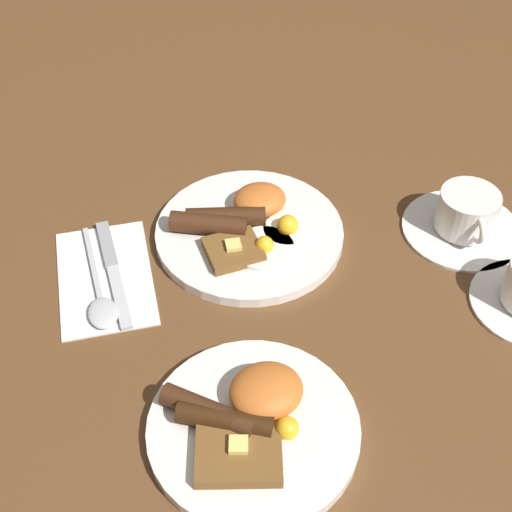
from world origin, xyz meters
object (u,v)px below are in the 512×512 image
(teacup_near, at_px, (466,217))
(breakfast_plate_near, at_px, (248,229))
(breakfast_plate_far, at_px, (252,423))
(knife, at_px, (112,266))
(spoon, at_px, (101,302))

(teacup_near, bearing_deg, breakfast_plate_near, -15.26)
(breakfast_plate_near, relative_size, breakfast_plate_far, 1.12)
(breakfast_plate_far, bearing_deg, knife, -69.89)
(teacup_near, bearing_deg, breakfast_plate_far, 29.88)
(breakfast_plate_far, relative_size, teacup_near, 1.38)
(breakfast_plate_far, xyz_separation_m, teacup_near, (-0.38, -0.22, 0.01))
(spoon, bearing_deg, breakfast_plate_near, 107.64)
(breakfast_plate_near, height_order, spoon, breakfast_plate_near)
(knife, bearing_deg, breakfast_plate_far, 20.01)
(breakfast_plate_far, relative_size, knife, 1.17)
(breakfast_plate_far, distance_m, teacup_near, 0.43)
(breakfast_plate_far, height_order, knife, breakfast_plate_far)
(spoon, bearing_deg, breakfast_plate_far, 29.63)
(breakfast_plate_near, relative_size, knife, 1.31)
(breakfast_plate_near, bearing_deg, knife, 2.20)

